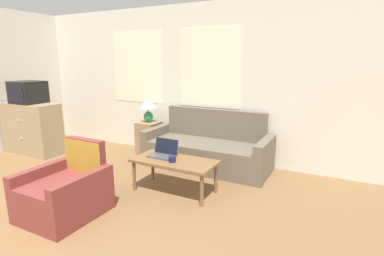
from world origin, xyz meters
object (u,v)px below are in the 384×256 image
coffee_table (175,164)px  cup_navy (172,159)px  television (28,92)px  table_lamp (148,106)px  armchair (67,192)px  couch (208,150)px  laptop (163,152)px

coffee_table → cup_navy: bearing=-77.8°
television → cup_navy: 3.29m
coffee_table → table_lamp: bearing=136.2°
coffee_table → cup_navy: (0.02, -0.08, 0.09)m
table_lamp → coffee_table: table_lamp is taller
armchair → cup_navy: 1.26m
couch → table_lamp: 1.39m
television → laptop: television is taller
table_lamp → coffee_table: (1.27, -1.21, -0.49)m
armchair → cup_navy: armchair is taller
cup_navy → armchair: bearing=-129.7°
armchair → cup_navy: bearing=50.3°
table_lamp → coffee_table: size_ratio=0.41×
couch → television: television is taller
couch → table_lamp: size_ratio=4.50×
television → couch: bearing=14.6°
armchair → laptop: bearing=63.2°
couch → cup_navy: 1.19m
coffee_table → laptop: size_ratio=3.18×
couch → coffee_table: (0.02, -1.09, 0.12)m
couch → television: 3.38m
laptop → coffee_table: bearing=-18.0°
coffee_table → laptop: bearing=162.0°
table_lamp → laptop: 1.60m
laptop → armchair: bearing=-116.8°
armchair → television: 2.88m
coffee_table → laptop: (-0.21, 0.07, 0.10)m
coffee_table → television: bearing=175.3°
table_lamp → laptop: size_ratio=1.31×
armchair → table_lamp: (-0.49, 2.25, 0.63)m
couch → television: size_ratio=3.87×
television → laptop: bearing=-3.8°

